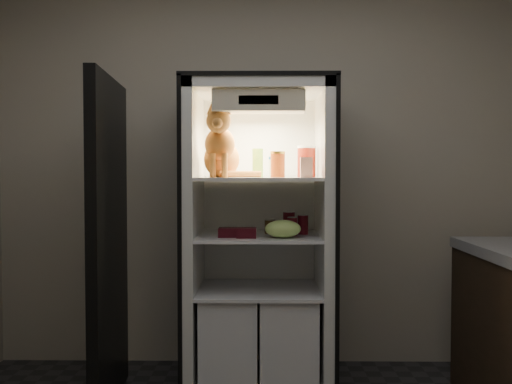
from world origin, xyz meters
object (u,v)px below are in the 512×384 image
at_px(soda_can_c, 292,226).
at_px(cream_carton, 306,167).
at_px(condiment_jar, 270,226).
at_px(refrigerator, 259,257).
at_px(mayo_tub, 276,167).
at_px(tabby_cat, 221,150).
at_px(soda_can_b, 303,224).
at_px(grape_bag, 283,229).
at_px(pepper_jar, 307,161).
at_px(soda_can_a, 289,222).
at_px(salsa_jar, 278,164).
at_px(berry_box_right, 246,233).
at_px(berry_box_left, 228,232).
at_px(parmesan_shaker, 258,163).

bearing_deg(soda_can_c, cream_carton, -62.17).
relative_size(cream_carton, condiment_jar, 1.24).
relative_size(refrigerator, mayo_tub, 14.69).
relative_size(tabby_cat, condiment_jar, 4.61).
xyz_separation_m(cream_carton, condiment_jar, (-0.20, 0.25, -0.36)).
bearing_deg(mayo_tub, soda_can_b, -36.30).
bearing_deg(cream_carton, grape_bag, 173.90).
distance_m(soda_can_c, grape_bag, 0.14).
height_order(condiment_jar, grape_bag, grape_bag).
distance_m(tabby_cat, pepper_jar, 0.55).
relative_size(refrigerator, soda_can_a, 13.70).
height_order(salsa_jar, grape_bag, salsa_jar).
xyz_separation_m(pepper_jar, grape_bag, (-0.15, -0.24, -0.39)).
relative_size(pepper_jar, berry_box_right, 1.70).
bearing_deg(pepper_jar, berry_box_right, -147.50).
bearing_deg(soda_can_c, pepper_jar, 52.70).
xyz_separation_m(soda_can_a, berry_box_left, (-0.37, -0.19, -0.04)).
bearing_deg(mayo_tub, grape_bag, -83.71).
relative_size(parmesan_shaker, mayo_tub, 1.38).
xyz_separation_m(salsa_jar, berry_box_left, (-0.29, -0.07, -0.40)).
height_order(mayo_tub, soda_can_c, mayo_tub).
distance_m(mayo_tub, soda_can_c, 0.42).
xyz_separation_m(salsa_jar, cream_carton, (0.16, -0.13, -0.02)).
height_order(pepper_jar, soda_can_c, pepper_jar).
distance_m(grape_bag, berry_box_left, 0.33).
distance_m(cream_carton, berry_box_right, 0.51).
height_order(salsa_jar, pepper_jar, pepper_jar).
height_order(salsa_jar, soda_can_a, salsa_jar).
xyz_separation_m(tabby_cat, pepper_jar, (0.52, 0.16, -0.06)).
relative_size(tabby_cat, soda_can_a, 3.12).
distance_m(cream_carton, soda_can_c, 0.38).
bearing_deg(salsa_jar, tabby_cat, -173.44).
bearing_deg(soda_can_a, cream_carton, -70.63).
bearing_deg(mayo_tub, salsa_jar, -88.00).
bearing_deg(parmesan_shaker, berry_box_left, -130.19).
bearing_deg(cream_carton, condiment_jar, 129.31).
height_order(tabby_cat, salsa_jar, tabby_cat).
bearing_deg(pepper_jar, soda_can_c, -127.30).
bearing_deg(cream_carton, mayo_tub, 117.04).
distance_m(refrigerator, tabby_cat, 0.71).
height_order(refrigerator, berry_box_left, refrigerator).
relative_size(tabby_cat, cream_carton, 3.71).
bearing_deg(condiment_jar, refrigerator, -177.74).
bearing_deg(refrigerator, soda_can_a, -0.06).
bearing_deg(grape_bag, soda_can_c, 63.19).
distance_m(refrigerator, soda_can_c, 0.31).
bearing_deg(mayo_tub, cream_carton, -62.96).
distance_m(pepper_jar, berry_box_left, 0.67).
bearing_deg(salsa_jar, berry_box_right, -149.43).
bearing_deg(berry_box_left, berry_box_right, -17.58).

